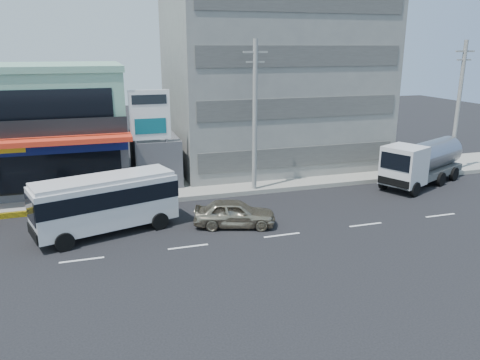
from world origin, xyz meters
name	(u,v)px	position (x,y,z in m)	size (l,w,h in m)	color
ground	(188,247)	(0.00, 0.00, 0.00)	(120.00, 120.00, 0.00)	black
sidewalk	(231,184)	(5.00, 9.50, 0.15)	(70.00, 5.00, 0.30)	gray
shop_building	(34,129)	(-8.00, 13.95, 4.00)	(12.40, 11.70, 8.00)	#414045
concrete_building	(271,79)	(10.00, 15.00, 7.00)	(16.00, 12.00, 14.00)	gray
gap_structure	(155,159)	(0.00, 12.00, 1.75)	(3.00, 6.00, 3.50)	#414045
satellite_dish	(155,136)	(0.00, 11.00, 3.58)	(1.50, 1.50, 0.15)	slate
billboard	(150,121)	(-0.50, 9.20, 4.93)	(2.60, 0.18, 6.90)	gray
utility_pole_near	(255,117)	(6.00, 7.40, 5.15)	(1.60, 0.30, 10.00)	#999993
utility_pole_far	(458,108)	(22.00, 7.40, 5.15)	(1.60, 0.30, 10.00)	#999993
minibus	(105,200)	(-3.71, 3.12, 1.83)	(7.69, 4.35, 3.07)	silver
sedan	(235,213)	(3.00, 1.98, 0.76)	(1.79, 4.44, 1.51)	tan
tanker_truck	(422,162)	(17.92, 5.73, 1.68)	(8.17, 5.41, 3.13)	silver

